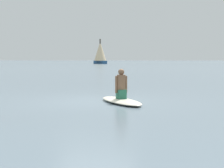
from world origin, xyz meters
The scene contains 4 objects.
ground_plane centered at (0.00, 0.00, 0.00)m, with size 400.00×400.00×0.00m, color slate.
surfboard centered at (-0.33, -0.88, 0.07)m, with size 2.63×0.79×0.14m, color silver.
person_paddler centered at (-0.33, -0.88, 0.57)m, with size 0.39×0.40×0.95m.
sailboat_near_right centered at (77.75, 11.90, 2.77)m, with size 4.05×4.05×5.88m.
Camera 1 is at (-12.30, -2.07, 1.43)m, focal length 61.42 mm.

